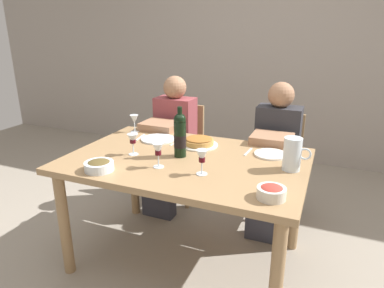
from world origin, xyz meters
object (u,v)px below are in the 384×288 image
at_px(wine_glass_right_diner, 202,157).
at_px(wine_bottle, 180,135).
at_px(dinner_plate_right_setting, 158,139).
at_px(baked_tart, 199,142).
at_px(water_pitcher, 292,156).
at_px(olive_bowl, 99,165).
at_px(diner_right, 274,154).
at_px(wine_glass_centre, 133,140).
at_px(chair_left, 181,145).
at_px(dining_table, 186,171).
at_px(chair_right, 278,159).
at_px(salad_bowl, 271,192).
at_px(diner_left, 170,140).
at_px(dinner_plate_left_setting, 271,154).
at_px(wine_glass_left_diner, 134,120).
at_px(wine_glass_spare, 158,150).

bearing_deg(wine_glass_right_diner, wine_bottle, 137.13).
bearing_deg(dinner_plate_right_setting, baked_tart, -1.11).
relative_size(water_pitcher, olive_bowl, 1.15).
relative_size(wine_bottle, diner_right, 0.28).
bearing_deg(olive_bowl, wine_glass_right_diner, 17.32).
relative_size(wine_glass_centre, chair_left, 0.16).
distance_m(dining_table, chair_right, 1.03).
relative_size(salad_bowl, diner_left, 0.12).
bearing_deg(dinner_plate_left_setting, diner_left, 155.80).
bearing_deg(wine_bottle, diner_left, 121.18).
bearing_deg(diner_right, dinner_plate_left_setting, 95.25).
relative_size(water_pitcher, baked_tart, 0.73).
bearing_deg(diner_left, wine_glass_right_diner, 126.90).
bearing_deg(dining_table, dinner_plate_right_setting, 142.26).
xyz_separation_m(wine_glass_left_diner, dinner_plate_right_setting, (0.27, -0.11, -0.09)).
height_order(dinner_plate_right_setting, chair_left, chair_left).
bearing_deg(diner_right, salad_bowl, 98.24).
xyz_separation_m(wine_glass_spare, chair_left, (-0.36, 1.12, -0.37)).
bearing_deg(baked_tart, water_pitcher, -16.85).
bearing_deg(wine_bottle, dinner_plate_right_setting, 139.65).
bearing_deg(diner_right, dinner_plate_right_setting, 27.42).
height_order(wine_bottle, wine_glass_spare, wine_bottle).
bearing_deg(baked_tart, wine_bottle, -97.95).
relative_size(wine_glass_left_diner, diner_left, 0.12).
height_order(dining_table, diner_left, diner_left).
height_order(salad_bowl, dinner_plate_right_setting, salad_bowl).
bearing_deg(chair_right, diner_left, 14.28).
bearing_deg(wine_glass_spare, salad_bowl, -11.59).
distance_m(salad_bowl, wine_glass_centre, 0.98).
bearing_deg(wine_glass_left_diner, diner_left, 63.06).
bearing_deg(dinner_plate_right_setting, chair_right, 39.33).
xyz_separation_m(wine_glass_spare, chair_right, (0.54, 1.11, -0.37)).
height_order(salad_bowl, wine_glass_left_diner, wine_glass_left_diner).
height_order(wine_glass_spare, chair_left, wine_glass_spare).
bearing_deg(dining_table, baked_tart, 93.10).
height_order(chair_left, chair_right, same).
xyz_separation_m(salad_bowl, olive_bowl, (-0.99, -0.04, -0.00)).
height_order(dining_table, baked_tart, baked_tart).
bearing_deg(diner_left, dinner_plate_left_setting, 156.93).
height_order(dining_table, diner_right, diner_right).
relative_size(dinner_plate_left_setting, dinner_plate_right_setting, 0.86).
height_order(wine_glass_right_diner, diner_left, diner_left).
xyz_separation_m(wine_bottle, wine_glass_left_diner, (-0.56, 0.36, -0.04)).
height_order(baked_tart, diner_right, diner_right).
xyz_separation_m(wine_glass_right_diner, wine_glass_centre, (-0.53, 0.13, -0.00)).
xyz_separation_m(salad_bowl, wine_glass_centre, (-0.94, 0.27, 0.07)).
height_order(salad_bowl, dinner_plate_left_setting, salad_bowl).
distance_m(wine_glass_centre, chair_right, 1.32).
bearing_deg(wine_glass_right_diner, wine_glass_centre, 166.44).
xyz_separation_m(wine_bottle, diner_left, (-0.40, 0.67, -0.29)).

